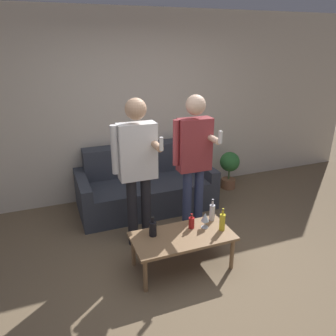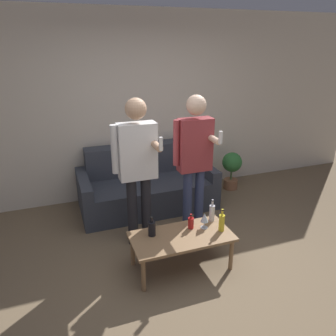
% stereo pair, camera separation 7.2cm
% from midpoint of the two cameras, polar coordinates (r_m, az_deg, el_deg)
% --- Properties ---
extents(ground_plane, '(16.00, 16.00, 0.00)m').
position_cam_midpoint_polar(ground_plane, '(3.52, 5.10, -18.86)').
color(ground_plane, '#756047').
extents(wall_back, '(8.00, 0.06, 2.70)m').
position_cam_midpoint_polar(wall_back, '(4.91, -6.22, 10.40)').
color(wall_back, beige).
rests_on(wall_back, ground_plane).
extents(couch, '(1.90, 0.92, 0.85)m').
position_cam_midpoint_polar(couch, '(4.78, -4.53, -3.10)').
color(couch, '#383D47').
rests_on(couch, ground_plane).
extents(coffee_table, '(1.05, 0.53, 0.39)m').
position_cam_midpoint_polar(coffee_table, '(3.47, 1.94, -12.20)').
color(coffee_table, '#8E6B47').
rests_on(coffee_table, ground_plane).
extents(bottle_orange, '(0.06, 0.06, 0.26)m').
position_cam_midpoint_polar(bottle_orange, '(3.69, 7.14, -7.61)').
color(bottle_orange, silver).
rests_on(bottle_orange, coffee_table).
extents(bottle_green, '(0.06, 0.06, 0.25)m').
position_cam_midpoint_polar(bottle_green, '(3.52, 8.85, -9.22)').
color(bottle_green, yellow).
rests_on(bottle_green, coffee_table).
extents(bottle_dark, '(0.06, 0.06, 0.17)m').
position_cam_midpoint_polar(bottle_dark, '(3.54, 3.53, -9.42)').
color(bottle_dark, '#B21E1E').
rests_on(bottle_dark, coffee_table).
extents(bottle_yellow, '(0.08, 0.08, 0.21)m').
position_cam_midpoint_polar(bottle_yellow, '(3.40, -3.28, -10.43)').
color(bottle_yellow, black).
rests_on(bottle_yellow, coffee_table).
extents(wine_glass_near, '(0.08, 0.08, 0.17)m').
position_cam_midpoint_polar(wine_glass_near, '(3.53, 5.89, -8.59)').
color(wine_glass_near, silver).
rests_on(wine_glass_near, coffee_table).
extents(person_standing_left, '(0.49, 0.44, 1.72)m').
position_cam_midpoint_polar(person_standing_left, '(3.60, -5.96, 1.00)').
color(person_standing_left, '#232328').
rests_on(person_standing_left, ground_plane).
extents(person_standing_right, '(0.47, 0.43, 1.72)m').
position_cam_midpoint_polar(person_standing_right, '(3.83, 4.00, 2.42)').
color(person_standing_right, navy).
rests_on(person_standing_right, ground_plane).
extents(potted_plant, '(0.32, 0.32, 0.61)m').
position_cam_midpoint_polar(potted_plant, '(5.37, 10.28, 0.32)').
color(potted_plant, '#936042').
rests_on(potted_plant, ground_plane).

